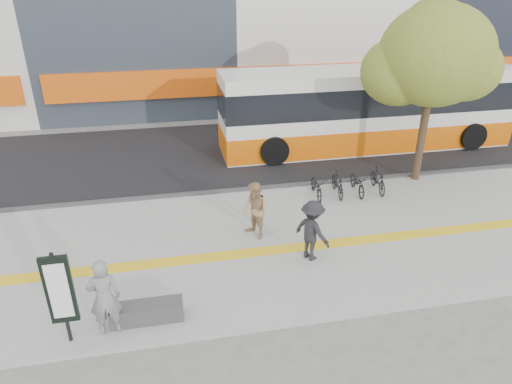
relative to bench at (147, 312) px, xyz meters
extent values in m
plane|color=#5E5E59|center=(2.60, 1.20, -0.30)|extent=(120.00, 120.00, 0.00)
cube|color=gray|center=(2.60, 2.70, -0.27)|extent=(40.00, 7.00, 0.08)
cube|color=gold|center=(2.60, 2.20, -0.22)|extent=(40.00, 0.45, 0.01)
cube|color=black|center=(2.60, 10.20, -0.28)|extent=(40.00, 8.00, 0.06)
cube|color=#39393C|center=(2.60, 6.20, -0.23)|extent=(40.00, 0.25, 0.14)
cube|color=#E2540D|center=(4.60, 15.25, 1.70)|extent=(19.00, 0.50, 1.40)
cube|color=#39393C|center=(0.00, 0.00, 0.00)|extent=(1.60, 0.45, 0.45)
cylinder|color=black|center=(-1.60, -0.30, 0.88)|extent=(0.08, 0.08, 2.20)
cube|color=black|center=(-1.60, -0.30, 1.09)|extent=(0.55, 0.08, 1.60)
cube|color=white|center=(-1.60, -0.35, 1.09)|extent=(0.40, 0.02, 1.30)
cylinder|color=#372919|center=(9.80, 5.90, 1.38)|extent=(0.28, 0.28, 3.20)
ellipsoid|color=#4B6D24|center=(9.80, 5.90, 4.29)|extent=(3.80, 3.80, 3.42)
ellipsoid|color=#4B6D24|center=(8.80, 6.40, 3.69)|extent=(2.60, 2.60, 2.34)
ellipsoid|color=#4B6D24|center=(10.70, 5.50, 3.90)|extent=(2.40, 2.40, 2.16)
ellipsoid|color=#4B6D24|center=(10.10, 6.70, 5.10)|extent=(2.20, 2.20, 1.98)
cube|color=silver|center=(9.37, 9.70, 1.45)|extent=(12.69, 2.64, 3.38)
cube|color=#D45A08|center=(9.37, 9.70, 0.34)|extent=(12.71, 2.67, 1.06)
cube|color=black|center=(9.37, 9.70, 2.03)|extent=(12.71, 2.67, 1.16)
cylinder|color=black|center=(4.93, 8.38, 0.34)|extent=(1.16, 0.37, 1.16)
cylinder|color=black|center=(4.93, 11.02, 0.34)|extent=(1.16, 0.37, 1.16)
cylinder|color=black|center=(13.82, 8.38, 0.34)|extent=(1.16, 0.37, 1.16)
cylinder|color=black|center=(13.82, 11.02, 0.34)|extent=(1.16, 0.37, 1.16)
imported|color=black|center=(5.67, 5.20, 0.17)|extent=(0.68, 1.55, 0.79)
imported|color=black|center=(6.43, 5.20, 0.21)|extent=(0.56, 1.50, 0.88)
imported|color=black|center=(7.18, 5.20, 0.17)|extent=(0.68, 1.55, 0.79)
imported|color=black|center=(7.93, 5.20, 0.21)|extent=(0.56, 1.50, 0.88)
imported|color=black|center=(-0.80, -0.19, 0.69)|extent=(0.70, 0.49, 1.84)
imported|color=#A08055|center=(3.08, 3.04, 0.63)|extent=(0.96, 1.04, 1.71)
imported|color=black|center=(4.34, 1.65, 0.63)|extent=(1.13, 1.28, 1.72)
camera|label=1|loc=(0.80, -8.29, 6.87)|focal=32.04mm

